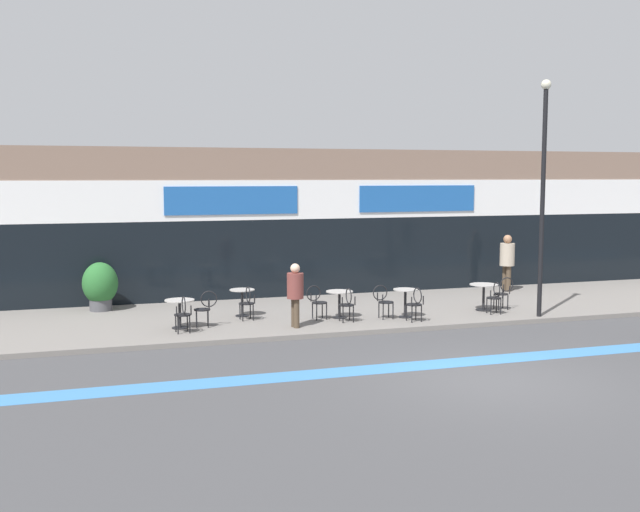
# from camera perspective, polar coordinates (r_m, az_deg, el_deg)

# --- Properties ---
(ground_plane) EXTENTS (120.00, 120.00, 0.00)m
(ground_plane) POSITION_cam_1_polar(r_m,az_deg,el_deg) (14.70, 13.02, -9.22)
(ground_plane) COLOR #424244
(sidewalk_slab) EXTENTS (40.00, 5.50, 0.12)m
(sidewalk_slab) POSITION_cam_1_polar(r_m,az_deg,el_deg) (21.09, 2.97, -4.23)
(sidewalk_slab) COLOR slate
(sidewalk_slab) RESTS_ON ground
(storefront_facade) EXTENTS (40.00, 4.06, 4.68)m
(storefront_facade) POSITION_cam_1_polar(r_m,az_deg,el_deg) (25.26, -0.74, 2.69)
(storefront_facade) COLOR #7F6656
(storefront_facade) RESTS_ON ground
(bike_lane_stripe) EXTENTS (36.00, 0.70, 0.01)m
(bike_lane_stripe) POSITION_cam_1_polar(r_m,az_deg,el_deg) (15.90, 10.40, -7.98)
(bike_lane_stripe) COLOR #3D7AB7
(bike_lane_stripe) RESTS_ON ground
(bistro_table_0) EXTENTS (0.72, 0.72, 0.71)m
(bistro_table_0) POSITION_cam_1_polar(r_m,az_deg,el_deg) (18.70, -10.65, -3.90)
(bistro_table_0) COLOR black
(bistro_table_0) RESTS_ON sidewalk_slab
(bistro_table_1) EXTENTS (0.66, 0.66, 0.72)m
(bistro_table_1) POSITION_cam_1_polar(r_m,az_deg,el_deg) (20.05, -5.95, -3.14)
(bistro_table_1) COLOR black
(bistro_table_1) RESTS_ON sidewalk_slab
(bistro_table_2) EXTENTS (0.71, 0.71, 0.72)m
(bistro_table_2) POSITION_cam_1_polar(r_m,az_deg,el_deg) (19.71, 1.49, -3.27)
(bistro_table_2) COLOR black
(bistro_table_2) RESTS_ON sidewalk_slab
(bistro_table_3) EXTENTS (0.65, 0.65, 0.76)m
(bistro_table_3) POSITION_cam_1_polar(r_m,az_deg,el_deg) (19.89, 6.52, -3.16)
(bistro_table_3) COLOR black
(bistro_table_3) RESTS_ON sidewalk_slab
(bistro_table_4) EXTENTS (0.78, 0.78, 0.74)m
(bistro_table_4) POSITION_cam_1_polar(r_m,az_deg,el_deg) (21.29, 12.36, -2.65)
(bistro_table_4) COLOR black
(bistro_table_4) RESTS_ON sidewalk_slab
(cafe_chair_0_near) EXTENTS (0.43, 0.59, 0.90)m
(cafe_chair_0_near) POSITION_cam_1_polar(r_m,az_deg,el_deg) (18.08, -10.39, -4.21)
(cafe_chair_0_near) COLOR black
(cafe_chair_0_near) RESTS_ON sidewalk_slab
(cafe_chair_0_side) EXTENTS (0.60, 0.45, 0.90)m
(cafe_chair_0_side) POSITION_cam_1_polar(r_m,az_deg,el_deg) (18.77, -8.75, -3.80)
(cafe_chair_0_side) COLOR black
(cafe_chair_0_side) RESTS_ON sidewalk_slab
(cafe_chair_1_near) EXTENTS (0.42, 0.59, 0.90)m
(cafe_chair_1_near) POSITION_cam_1_polar(r_m,az_deg,el_deg) (19.44, -5.57, -3.42)
(cafe_chair_1_near) COLOR black
(cafe_chair_1_near) RESTS_ON sidewalk_slab
(cafe_chair_2_near) EXTENTS (0.40, 0.57, 0.90)m
(cafe_chair_2_near) POSITION_cam_1_polar(r_m,az_deg,el_deg) (19.12, 2.10, -3.55)
(cafe_chair_2_near) COLOR black
(cafe_chair_2_near) RESTS_ON sidewalk_slab
(cafe_chair_2_side) EXTENTS (0.59, 0.44, 0.90)m
(cafe_chair_2_side) POSITION_cam_1_polar(r_m,az_deg,el_deg) (19.51, -0.24, -3.35)
(cafe_chair_2_side) COLOR black
(cafe_chair_2_side) RESTS_ON sidewalk_slab
(cafe_chair_3_near) EXTENTS (0.44, 0.59, 0.90)m
(cafe_chair_3_near) POSITION_cam_1_polar(r_m,az_deg,el_deg) (19.34, 7.29, -3.49)
(cafe_chair_3_near) COLOR black
(cafe_chair_3_near) RESTS_ON sidewalk_slab
(cafe_chair_3_side) EXTENTS (0.58, 0.41, 0.90)m
(cafe_chair_3_side) POSITION_cam_1_polar(r_m,az_deg,el_deg) (19.65, 4.85, -3.31)
(cafe_chair_3_side) COLOR black
(cafe_chair_3_side) RESTS_ON sidewalk_slab
(cafe_chair_4_near) EXTENTS (0.44, 0.60, 0.90)m
(cafe_chair_4_near) POSITION_cam_1_polar(r_m,az_deg,el_deg) (20.76, 13.20, -2.94)
(cafe_chair_4_near) COLOR black
(cafe_chair_4_near) RESTS_ON sidewalk_slab
(cafe_chair_4_side) EXTENTS (0.58, 0.42, 0.90)m
(cafe_chair_4_side) POSITION_cam_1_polar(r_m,az_deg,el_deg) (21.61, 13.81, -2.60)
(cafe_chair_4_side) COLOR black
(cafe_chair_4_side) RESTS_ON sidewalk_slab
(planter_pot) EXTENTS (0.97, 0.97, 1.35)m
(planter_pot) POSITION_cam_1_polar(r_m,az_deg,el_deg) (21.64, -16.40, -2.16)
(planter_pot) COLOR #4C4C51
(planter_pot) RESTS_ON sidewalk_slab
(lamp_post) EXTENTS (0.26, 0.26, 6.20)m
(lamp_post) POSITION_cam_1_polar(r_m,az_deg,el_deg) (20.51, 16.63, 5.28)
(lamp_post) COLOR black
(lamp_post) RESTS_ON sidewalk_slab
(pedestrian_near_end) EXTENTS (0.53, 0.53, 1.83)m
(pedestrian_near_end) POSITION_cam_1_polar(r_m,az_deg,el_deg) (24.94, 14.07, -0.14)
(pedestrian_near_end) COLOR #4C3D2D
(pedestrian_near_end) RESTS_ON sidewalk_slab
(pedestrian_far_end) EXTENTS (0.46, 0.46, 1.59)m
(pedestrian_far_end) POSITION_cam_1_polar(r_m,az_deg,el_deg) (18.42, -1.90, -2.57)
(pedestrian_far_end) COLOR #4C3D2D
(pedestrian_far_end) RESTS_ON sidewalk_slab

